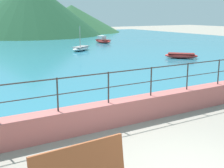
{
  "coord_description": "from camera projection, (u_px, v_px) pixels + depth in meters",
  "views": [
    {
      "loc": [
        -4.33,
        -4.14,
        3.21
      ],
      "look_at": [
        0.42,
        3.7,
        1.1
      ],
      "focal_mm": 49.56,
      "sensor_mm": 36.0,
      "label": 1
    }
  ],
  "objects": [
    {
      "name": "promenade_wall",
      "position": [
        109.0,
        114.0,
        8.95
      ],
      "size": [
        20.0,
        0.56,
        0.7
      ],
      "primitive_type": "cube",
      "color": "#BC605B",
      "rests_on": "ground"
    },
    {
      "name": "railing",
      "position": [
        108.0,
        82.0,
        8.73
      ],
      "size": [
        18.44,
        0.04,
        0.9
      ],
      "color": "#383330",
      "rests_on": "promenade_wall"
    },
    {
      "name": "hill_main",
      "position": [
        29.0,
        7.0,
        45.0
      ],
      "size": [
        21.08,
        21.08,
        8.09
      ],
      "primitive_type": "cone",
      "color": "#1E4C2D",
      "rests_on": "ground"
    },
    {
      "name": "hill_secondary",
      "position": [
        72.0,
        19.0,
        52.33
      ],
      "size": [
        16.57,
        16.57,
        4.56
      ],
      "primitive_type": "cone",
      "color": "#285633",
      "rests_on": "ground"
    },
    {
      "name": "boat_1",
      "position": [
        103.0,
        40.0,
        33.43
      ],
      "size": [
        1.23,
        2.41,
        0.76
      ],
      "color": "red",
      "rests_on": "lake_water"
    },
    {
      "name": "boat_3",
      "position": [
        181.0,
        56.0,
        22.02
      ],
      "size": [
        2.26,
        2.27,
        0.36
      ],
      "color": "red",
      "rests_on": "lake_water"
    },
    {
      "name": "boat_4",
      "position": [
        81.0,
        48.0,
        26.5
      ],
      "size": [
        2.39,
        2.09,
        2.1
      ],
      "color": "white",
      "rests_on": "lake_water"
    }
  ]
}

